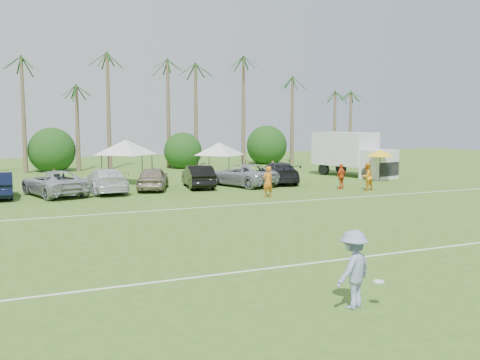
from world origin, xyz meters
name	(u,v)px	position (x,y,z in m)	size (l,w,h in m)	color
ground	(376,276)	(0.00, 0.00, 0.00)	(120.00, 120.00, 0.00)	#3D651E
field_lines	(258,227)	(0.00, 8.00, 0.01)	(80.00, 12.10, 0.01)	white
palm_tree_3	(25,57)	(-8.00, 38.00, 10.06)	(2.40, 2.40, 11.90)	brown
palm_tree_4	(74,89)	(-4.00, 38.00, 7.48)	(2.40, 2.40, 8.90)	brown
palm_tree_5	(119,80)	(0.00, 38.00, 8.35)	(2.40, 2.40, 9.90)	brown
palm_tree_6	(161,72)	(4.00, 38.00, 9.21)	(2.40, 2.40, 10.90)	brown
palm_tree_7	(201,65)	(8.00, 38.00, 10.06)	(2.40, 2.40, 11.90)	brown
palm_tree_8	(247,93)	(13.00, 38.00, 7.48)	(2.40, 2.40, 8.90)	brown
palm_tree_9	(290,85)	(18.00, 38.00, 8.35)	(2.40, 2.40, 9.90)	brown
palm_tree_10	(330,79)	(23.00, 38.00, 9.21)	(2.40, 2.40, 10.90)	brown
palm_tree_11	(361,72)	(27.00, 38.00, 10.06)	(2.40, 2.40, 11.90)	brown
bush_tree_1	(52,152)	(-6.00, 39.00, 1.80)	(4.00, 4.00, 4.00)	brown
bush_tree_2	(179,149)	(6.00, 39.00, 1.80)	(4.00, 4.00, 4.00)	brown
bush_tree_3	(268,147)	(16.00, 39.00, 1.80)	(4.00, 4.00, 4.00)	brown
sideline_player_a	(268,182)	(4.48, 16.07, 0.94)	(0.68, 0.45, 1.87)	orange
sideline_player_b	(367,177)	(11.94, 16.39, 0.91)	(0.89, 0.69, 1.82)	orange
sideline_player_c	(341,176)	(10.86, 17.76, 0.85)	(0.99, 0.41, 1.70)	#CD4916
box_truck	(353,153)	(16.59, 24.52, 1.95)	(4.38, 7.50, 3.64)	silver
canopy_tent_left	(126,140)	(-1.86, 26.37, 3.23)	(4.66, 4.66, 3.77)	black
canopy_tent_right	(219,142)	(5.35, 26.23, 2.92)	(4.21, 4.21, 3.41)	black
market_umbrella	(380,153)	(16.06, 20.32, 2.16)	(2.17, 2.17, 2.41)	black
frisbee_player	(353,269)	(-2.20, -1.92, 0.95)	(1.41, 1.15, 1.91)	#828EB9
parked_car_2	(54,183)	(-7.21, 21.93, 0.78)	(2.58, 5.59, 1.55)	#9EA3A8
parked_car_3	(106,181)	(-4.07, 22.13, 0.78)	(2.17, 5.35, 1.55)	silver
parked_car_4	(153,178)	(-0.94, 22.31, 0.78)	(1.83, 4.56, 1.55)	gray
parked_car_5	(198,176)	(2.20, 22.22, 0.78)	(1.64, 4.71, 1.55)	black
parked_car_6	(241,175)	(5.34, 22.02, 0.78)	(2.58, 5.59, 1.55)	#93999F
parked_car_7	(278,173)	(8.48, 22.44, 0.78)	(2.17, 5.35, 1.55)	black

